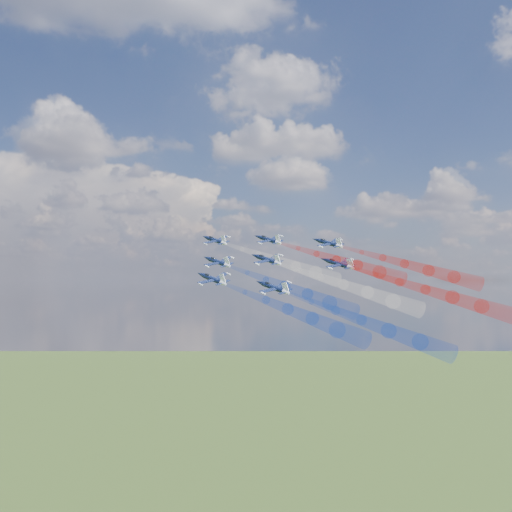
{
  "coord_description": "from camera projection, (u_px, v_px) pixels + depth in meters",
  "views": [
    {
      "loc": [
        7.29,
        -161.76,
        125.46
      ],
      "look_at": [
        24.38,
        -4.81,
        132.24
      ],
      "focal_mm": 39.68,
      "sensor_mm": 36.0,
      "label": 1
    }
  ],
  "objects": [
    {
      "name": "trail_inner_right",
      "position": [
        336.0,
        259.0,
        152.74
      ],
      "size": [
        28.88,
        35.17,
        15.42
      ],
      "primitive_type": null,
      "rotation": [
        0.27,
        -0.3,
        0.6
      ],
      "color": "red"
    },
    {
      "name": "trail_center_third",
      "position": [
        343.0,
        285.0,
        135.04
      ],
      "size": [
        28.88,
        35.17,
        15.42
      ],
      "primitive_type": null,
      "rotation": [
        0.27,
        -0.3,
        0.6
      ],
      "color": "white"
    },
    {
      "name": "jet_outer_right",
      "position": [
        328.0,
        243.0,
        167.61
      ],
      "size": [
        14.79,
        15.06,
        8.6
      ],
      "primitive_type": null,
      "rotation": [
        0.27,
        -0.3,
        0.6
      ],
      "color": "black"
    },
    {
      "name": "trail_rear_left",
      "position": [
        361.0,
        320.0,
        119.17
      ],
      "size": [
        28.88,
        35.17,
        15.42
      ],
      "primitive_type": null,
      "rotation": [
        0.27,
        -0.3,
        0.6
      ],
      "color": "blue"
    },
    {
      "name": "trail_lead",
      "position": [
        276.0,
        260.0,
        153.56
      ],
      "size": [
        28.88,
        35.17,
        15.42
      ],
      "primitive_type": null,
      "rotation": [
        0.27,
        -0.3,
        0.6
      ],
      "color": "white"
    },
    {
      "name": "jet_center_third",
      "position": [
        267.0,
        259.0,
        153.16
      ],
      "size": [
        14.79,
        15.06,
        8.6
      ],
      "primitive_type": null,
      "rotation": [
        0.27,
        -0.3,
        0.6
      ],
      "color": "black"
    },
    {
      "name": "trail_inner_left",
      "position": [
        286.0,
        287.0,
        138.21
      ],
      "size": [
        28.88,
        35.17,
        15.42
      ],
      "primitive_type": null,
      "rotation": [
        0.27,
        -0.3,
        0.6
      ],
      "color": "blue"
    },
    {
      "name": "jet_inner_left",
      "position": [
        218.0,
        262.0,
        156.33
      ],
      "size": [
        14.79,
        15.06,
        8.6
      ],
      "primitive_type": null,
      "rotation": [
        0.27,
        -0.3,
        0.6
      ],
      "color": "black"
    },
    {
      "name": "trail_outer_right",
      "position": [
        405.0,
        264.0,
        149.48
      ],
      "size": [
        28.88,
        35.17,
        15.42
      ],
      "primitive_type": null,
      "rotation": [
        0.27,
        -0.3,
        0.6
      ],
      "color": "red"
    },
    {
      "name": "jet_rear_left",
      "position": [
        274.0,
        287.0,
        137.3
      ],
      "size": [
        14.79,
        15.06,
        8.6
      ],
      "primitive_type": null,
      "rotation": [
        0.27,
        -0.3,
        0.6
      ],
      "color": "black"
    },
    {
      "name": "jet_rear_right",
      "position": [
        338.0,
        264.0,
        151.58
      ],
      "size": [
        14.79,
        15.06,
        8.6
      ],
      "primitive_type": null,
      "rotation": [
        0.27,
        -0.3,
        0.6
      ],
      "color": "black"
    },
    {
      "name": "jet_inner_right",
      "position": [
        269.0,
        240.0,
        170.87
      ],
      "size": [
        14.79,
        15.06,
        8.6
      ],
      "primitive_type": null,
      "rotation": [
        0.27,
        -0.3,
        0.6
      ],
      "color": "black"
    },
    {
      "name": "trail_rear_right",
      "position": [
        425.0,
        290.0,
        133.45
      ],
      "size": [
        28.88,
        35.17,
        15.42
      ],
      "primitive_type": null,
      "rotation": [
        0.27,
        -0.3,
        0.6
      ],
      "color": "red"
    },
    {
      "name": "jet_outer_left",
      "position": [
        213.0,
        279.0,
        141.86
      ],
      "size": [
        14.79,
        15.06,
        8.6
      ],
      "primitive_type": null,
      "rotation": [
        0.27,
        -0.3,
        0.6
      ],
      "color": "black"
    },
    {
      "name": "trail_outer_left",
      "position": [
        288.0,
        309.0,
        123.74
      ],
      "size": [
        28.88,
        35.17,
        15.42
      ],
      "primitive_type": null,
      "rotation": [
        0.27,
        -0.3,
        0.6
      ],
      "color": "blue"
    },
    {
      "name": "jet_lead",
      "position": [
        215.0,
        240.0,
        171.68
      ],
      "size": [
        14.79,
        15.06,
        8.6
      ],
      "primitive_type": null,
      "rotation": [
        0.27,
        -0.3,
        0.6
      ],
      "color": "black"
    }
  ]
}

